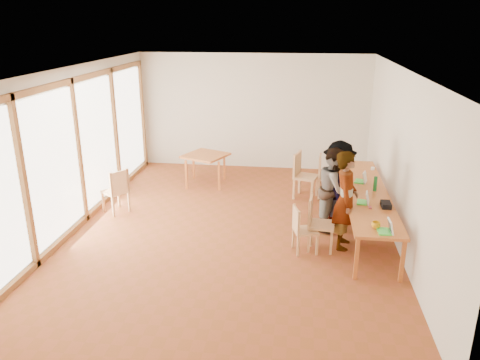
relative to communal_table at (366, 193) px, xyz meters
name	(u,v)px	position (x,y,z in m)	size (l,w,h in m)	color
ground	(232,228)	(-2.50, -0.35, -0.70)	(8.00, 8.00, 0.00)	#964624
wall_back	(253,112)	(-2.50, 3.65, 0.80)	(6.00, 0.10, 3.00)	beige
wall_front	(174,259)	(-2.50, -4.35, 0.80)	(6.00, 0.10, 3.00)	beige
wall_right	(401,159)	(0.50, -0.35, 0.80)	(0.10, 8.00, 3.00)	beige
window_wall	(77,148)	(-5.46, -0.35, 0.80)	(0.10, 8.00, 3.00)	white
ceiling	(231,68)	(-2.50, -0.35, 2.32)	(6.00, 8.00, 0.04)	white
communal_table	(366,193)	(0.00, 0.00, 0.00)	(0.80, 4.00, 0.75)	#CA6A2C
side_table	(206,158)	(-3.49, 2.08, -0.03)	(0.90, 0.90, 0.75)	#CA6A2C
chair_near	(316,217)	(-0.94, -0.97, -0.12)	(0.48, 0.48, 0.50)	tan
chair_mid	(301,225)	(-1.20, -1.15, -0.20)	(0.47, 0.47, 0.44)	tan
chair_far	(301,170)	(-1.20, 1.51, -0.07)	(0.60, 0.60, 0.55)	tan
chair_empty	(324,172)	(-0.70, 1.58, -0.11)	(0.48, 0.48, 0.51)	tan
chair_spare	(117,187)	(-4.92, 0.08, -0.13)	(0.61, 0.61, 0.50)	tan
person_near	(346,200)	(-0.45, -0.84, 0.17)	(0.64, 0.42, 1.74)	gray
person_mid	(334,189)	(-0.59, -0.09, 0.09)	(0.77, 0.60, 1.59)	gray
person_far	(338,184)	(-0.51, 0.13, 0.13)	(1.07, 0.62, 1.66)	gray
laptop_near	(387,229)	(0.09, -1.80, 0.11)	(0.23, 0.26, 0.21)	#45DA43
laptop_mid	(365,200)	(-0.10, -0.62, 0.10)	(0.25, 0.27, 0.20)	#45DA43
laptop_far	(362,179)	(-0.01, 0.50, 0.11)	(0.28, 0.30, 0.21)	#45DA43
yellow_mug	(376,225)	(-0.05, -1.67, 0.10)	(0.13, 0.13, 0.11)	orange
green_bottle	(375,184)	(0.17, 0.04, 0.19)	(0.07, 0.07, 0.28)	#17732E
clear_glass	(365,175)	(0.08, 0.87, 0.09)	(0.07, 0.07, 0.09)	silver
condiment_cup	(373,168)	(0.31, 1.36, 0.08)	(0.08, 0.08, 0.06)	white
pink_phone	(370,207)	(-0.03, -0.83, 0.05)	(0.05, 0.10, 0.01)	#B93647
black_pouch	(386,205)	(0.24, -0.76, 0.09)	(0.16, 0.26, 0.09)	black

